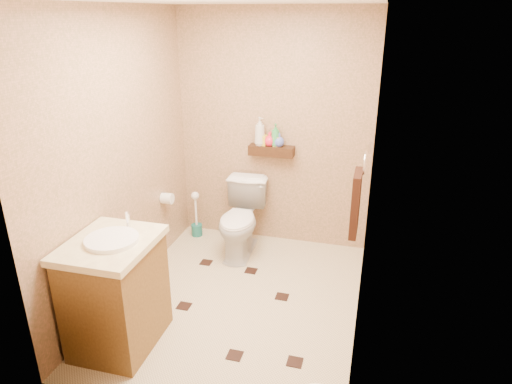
% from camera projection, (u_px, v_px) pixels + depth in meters
% --- Properties ---
extents(ground, '(2.50, 2.50, 0.00)m').
position_uv_depth(ground, '(238.00, 301.00, 3.95)').
color(ground, beige).
rests_on(ground, ground).
extents(wall_back, '(2.00, 0.04, 2.40)m').
position_uv_depth(wall_back, '(273.00, 131.00, 4.63)').
color(wall_back, tan).
rests_on(wall_back, ground).
extents(wall_front, '(2.00, 0.04, 2.40)m').
position_uv_depth(wall_front, '(164.00, 244.00, 2.39)').
color(wall_front, tan).
rests_on(wall_front, ground).
extents(wall_left, '(0.04, 2.50, 2.40)m').
position_uv_depth(wall_left, '(121.00, 159.00, 3.75)').
color(wall_left, tan).
rests_on(wall_left, ground).
extents(wall_right, '(0.04, 2.50, 2.40)m').
position_uv_depth(wall_right, '(369.00, 182.00, 3.26)').
color(wall_right, tan).
rests_on(wall_right, ground).
extents(ceiling, '(2.00, 2.50, 0.02)m').
position_uv_depth(ceiling, '(233.00, 1.00, 3.06)').
color(ceiling, white).
rests_on(ceiling, wall_back).
extents(wall_shelf, '(0.46, 0.14, 0.10)m').
position_uv_depth(wall_shelf, '(271.00, 151.00, 4.62)').
color(wall_shelf, '#3D2210').
rests_on(wall_shelf, wall_back).
extents(floor_accents, '(1.22, 1.29, 0.01)m').
position_uv_depth(floor_accents, '(240.00, 304.00, 3.90)').
color(floor_accents, black).
rests_on(floor_accents, ground).
extents(toilet, '(0.45, 0.75, 0.75)m').
position_uv_depth(toilet, '(241.00, 220.00, 4.61)').
color(toilet, white).
rests_on(toilet, ground).
extents(vanity, '(0.58, 0.70, 0.99)m').
position_uv_depth(vanity, '(116.00, 292.00, 3.31)').
color(vanity, brown).
rests_on(vanity, ground).
extents(toilet_brush, '(0.12, 0.12, 0.52)m').
position_uv_depth(toilet_brush, '(196.00, 220.00, 5.04)').
color(toilet_brush, '#1A6A62').
rests_on(toilet_brush, ground).
extents(towel_ring, '(0.12, 0.30, 0.76)m').
position_uv_depth(towel_ring, '(356.00, 200.00, 3.60)').
color(towel_ring, silver).
rests_on(towel_ring, wall_right).
extents(toilet_paper, '(0.12, 0.11, 0.12)m').
position_uv_depth(toilet_paper, '(167.00, 198.00, 4.54)').
color(toilet_paper, white).
rests_on(toilet_paper, wall_left).
extents(bottle_a, '(0.16, 0.16, 0.29)m').
position_uv_depth(bottle_a, '(260.00, 131.00, 4.58)').
color(bottle_a, beige).
rests_on(bottle_a, wall_shelf).
extents(bottle_b, '(0.08, 0.09, 0.16)m').
position_uv_depth(bottle_b, '(263.00, 138.00, 4.60)').
color(bottle_b, gold).
rests_on(bottle_b, wall_shelf).
extents(bottle_c, '(0.13, 0.13, 0.14)m').
position_uv_depth(bottle_c, '(270.00, 139.00, 4.58)').
color(bottle_c, '#F71D40').
rests_on(bottle_c, wall_shelf).
extents(bottle_d, '(0.11, 0.11, 0.23)m').
position_uv_depth(bottle_d, '(275.00, 135.00, 4.55)').
color(bottle_d, green).
rests_on(bottle_d, wall_shelf).
extents(bottle_e, '(0.08, 0.08, 0.15)m').
position_uv_depth(bottle_e, '(277.00, 139.00, 4.56)').
color(bottle_e, '#E99A4D').
rests_on(bottle_e, wall_shelf).
extents(bottle_f, '(0.15, 0.15, 0.14)m').
position_uv_depth(bottle_f, '(279.00, 140.00, 4.56)').
color(bottle_f, '#4D60C1').
rests_on(bottle_f, wall_shelf).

